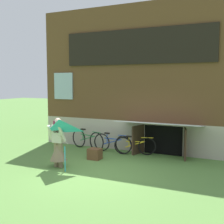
{
  "coord_description": "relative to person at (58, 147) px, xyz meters",
  "views": [
    {
      "loc": [
        3.9,
        -7.28,
        2.64
      ],
      "look_at": [
        -0.13,
        1.21,
        1.67
      ],
      "focal_mm": 47.06,
      "sensor_mm": 36.0,
      "label": 1
    }
  ],
  "objects": [
    {
      "name": "wooden_crate",
      "position": [
        0.58,
        1.29,
        -0.46
      ],
      "size": [
        0.43,
        0.36,
        0.37
      ],
      "primitive_type": "cube",
      "color": "brown",
      "rests_on": "ground_plane"
    },
    {
      "name": "ground_plane",
      "position": [
        1.41,
        -0.03,
        -0.64
      ],
      "size": [
        60.0,
        60.0,
        0.0
      ],
      "primitive_type": "plane",
      "color": "#56843D"
    },
    {
      "name": "bicycle_green",
      "position": [
        -0.42,
        2.51,
        -0.26
      ],
      "size": [
        1.67,
        0.51,
        0.78
      ],
      "rotation": [
        0.0,
        0.0,
        -0.28
      ],
      "color": "black",
      "rests_on": "ground_plane"
    },
    {
      "name": "kite",
      "position": [
        0.43,
        -0.52,
        0.56
      ],
      "size": [
        0.95,
        0.97,
        1.46
      ],
      "color": "#2DB2CC",
      "rests_on": "ground_plane"
    },
    {
      "name": "person",
      "position": [
        0.0,
        0.0,
        0.0
      ],
      "size": [
        0.61,
        0.52,
        1.54
      ],
      "rotation": [
        0.0,
        0.0,
        0.38
      ],
      "color": "#7F6B51",
      "rests_on": "ground_plane"
    },
    {
      "name": "bicycle_blue",
      "position": [
        0.7,
        2.44,
        -0.29
      ],
      "size": [
        1.6,
        0.12,
        0.73
      ],
      "rotation": [
        0.0,
        0.0,
        -0.05
      ],
      "color": "black",
      "rests_on": "ground_plane"
    },
    {
      "name": "bicycle_yellow",
      "position": [
        1.59,
        2.46,
        -0.31
      ],
      "size": [
        1.46,
        0.49,
        0.69
      ],
      "rotation": [
        0.0,
        0.0,
        0.3
      ],
      "color": "black",
      "rests_on": "ground_plane"
    },
    {
      "name": "log_house",
      "position": [
        1.41,
        5.22,
        2.11
      ],
      "size": [
        8.15,
        5.63,
        5.51
      ],
      "color": "#ADA393",
      "rests_on": "ground_plane"
    }
  ]
}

